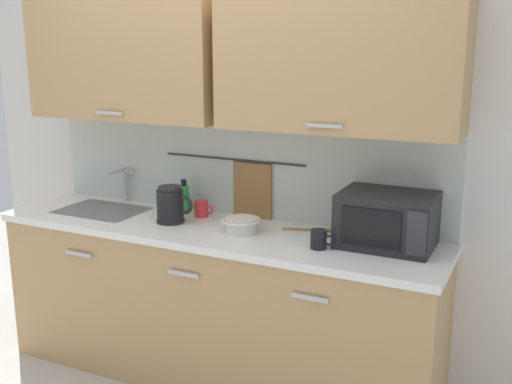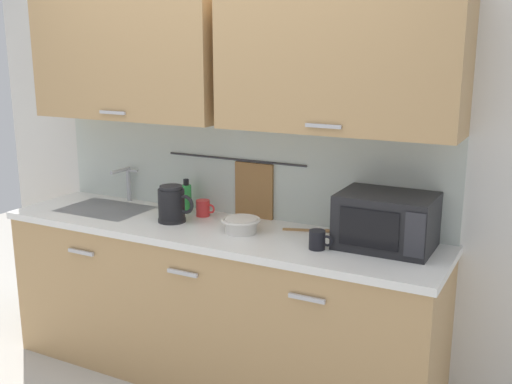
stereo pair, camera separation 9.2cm
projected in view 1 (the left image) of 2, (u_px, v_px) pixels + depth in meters
The scene contains 10 objects.
counter_unit at pixel (213, 302), 3.42m from camera, with size 2.53×0.64×0.90m.
back_wall_assembly at pixel (233, 110), 3.37m from camera, with size 3.70×0.41×2.50m.
sink_faucet at pixel (123, 180), 3.81m from camera, with size 0.09×0.17×0.22m.
microwave at pixel (387, 220), 2.98m from camera, with size 0.46×0.35×0.27m.
electric_kettle at pixel (171, 205), 3.38m from camera, with size 0.23×0.16×0.21m.
dish_soap_bottle at pixel (184, 198), 3.61m from camera, with size 0.06×0.06×0.20m.
mug_near_sink at pixel (202, 209), 3.51m from camera, with size 0.12×0.08×0.09m.
mixing_bowl at pixel (241, 224), 3.21m from camera, with size 0.21×0.21×0.08m.
mug_by_kettle at pixel (319, 239), 2.96m from camera, with size 0.12×0.08×0.09m.
wooden_spoon at pixel (314, 230), 3.25m from camera, with size 0.27×0.12×0.01m.
Camera 1 is at (1.60, -2.45, 1.87)m, focal length 42.45 mm.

